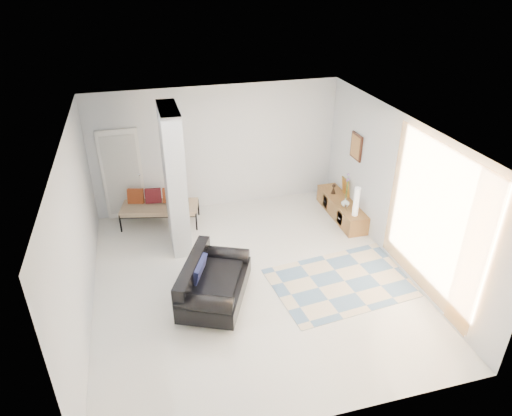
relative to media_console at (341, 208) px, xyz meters
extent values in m
plane|color=white|center=(-2.52, -1.70, -0.20)|extent=(6.00, 6.00, 0.00)
plane|color=white|center=(-2.52, -1.70, 2.60)|extent=(6.00, 6.00, 0.00)
plane|color=silver|center=(-2.52, 1.30, 1.20)|extent=(6.00, 0.00, 6.00)
plane|color=silver|center=(-2.52, -4.70, 1.20)|extent=(6.00, 0.00, 6.00)
plane|color=silver|center=(-5.27, -1.70, 1.20)|extent=(0.00, 6.00, 6.00)
plane|color=silver|center=(0.23, -1.70, 1.20)|extent=(0.00, 6.00, 6.00)
cube|color=silver|center=(-3.62, -0.10, 1.20)|extent=(0.35, 1.20, 2.80)
cube|color=white|center=(-4.62, 1.26, 0.82)|extent=(0.85, 0.06, 2.04)
plane|color=#F7A541|center=(0.15, -2.85, 1.25)|extent=(0.00, 2.55, 2.55)
cube|color=#3F1C11|center=(0.20, 0.00, 1.45)|extent=(0.04, 0.45, 0.55)
cube|color=brown|center=(0.00, 0.00, 0.00)|extent=(0.45, 1.80, 0.40)
cube|color=#3F1C11|center=(-0.22, -0.40, 0.00)|extent=(0.02, 0.24, 0.28)
cube|color=#3F1C11|center=(-0.22, 0.40, 0.00)|extent=(0.02, 0.24, 0.28)
cube|color=gold|center=(0.18, 0.25, 0.40)|extent=(0.09, 0.32, 0.40)
cube|color=silver|center=(-0.10, -0.40, 0.26)|extent=(0.04, 0.10, 0.12)
cylinder|color=silver|center=(-3.86, -2.56, -0.15)|extent=(0.05, 0.05, 0.10)
cylinder|color=silver|center=(-3.32, -1.34, -0.15)|extent=(0.05, 0.05, 0.10)
cylinder|color=silver|center=(-3.18, -2.86, -0.15)|extent=(0.05, 0.05, 0.10)
cylinder|color=silver|center=(-2.64, -1.65, -0.15)|extent=(0.05, 0.05, 0.10)
cube|color=black|center=(-3.25, -2.10, 0.05)|extent=(1.50, 1.82, 0.30)
cube|color=black|center=(-3.59, -1.95, 0.38)|extent=(0.83, 1.52, 0.36)
cylinder|color=black|center=(-3.52, -2.71, 0.28)|extent=(0.93, 0.62, 0.28)
cylinder|color=black|center=(-2.98, -1.49, 0.28)|extent=(0.93, 0.62, 0.28)
cube|color=black|center=(-3.48, -2.00, 0.40)|extent=(0.36, 0.58, 0.31)
cylinder|color=black|center=(-4.78, 0.60, 0.00)|extent=(0.04, 0.04, 0.40)
cylinder|color=black|center=(-3.22, 0.26, 0.00)|extent=(0.04, 0.04, 0.40)
cylinder|color=black|center=(-4.64, 1.24, 0.00)|extent=(0.04, 0.04, 0.40)
cylinder|color=black|center=(-3.08, 0.89, 0.00)|extent=(0.04, 0.04, 0.40)
cube|color=beige|center=(-3.93, 0.75, 0.18)|extent=(1.72, 1.01, 0.12)
cube|color=maroon|center=(-4.40, 1.01, 0.40)|extent=(0.37, 0.23, 0.33)
cube|color=#59161B|center=(-4.04, 0.92, 0.40)|extent=(0.37, 0.23, 0.33)
cube|color=maroon|center=(-3.67, 0.84, 0.40)|extent=(0.37, 0.23, 0.33)
cube|color=beige|center=(-0.92, -2.21, -0.20)|extent=(2.73, 1.97, 0.01)
cylinder|color=beige|center=(-0.02, -0.67, 0.51)|extent=(0.12, 0.12, 0.63)
imported|color=white|center=(-0.05, -0.25, 0.29)|extent=(0.21, 0.21, 0.19)
camera|label=1|loc=(-4.17, -8.13, 4.89)|focal=32.00mm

